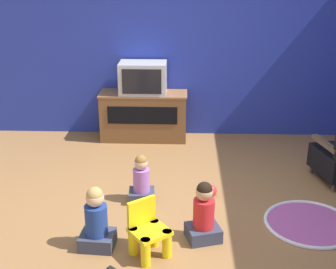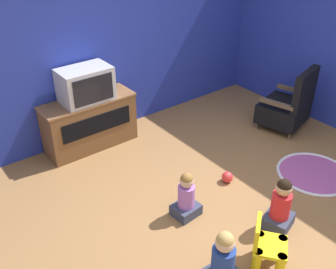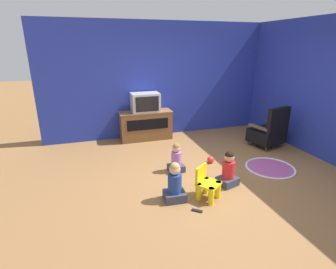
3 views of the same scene
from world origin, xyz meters
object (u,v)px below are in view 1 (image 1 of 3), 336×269
child_watching_center (204,215)px  child_watching_right (96,222)px  yellow_kid_chair (148,234)px  child_watching_left (142,181)px  tv_cabinet (144,115)px  toy_ball (211,191)px  television (143,78)px

child_watching_center → child_watching_right: (-0.97, -0.16, 0.01)m
yellow_kid_chair → child_watching_right: bearing=131.9°
child_watching_left → child_watching_center: bearing=-52.1°
tv_cabinet → child_watching_right: size_ratio=2.04×
yellow_kid_chair → child_watching_right: size_ratio=0.83×
tv_cabinet → toy_ball: size_ratio=9.17×
television → child_watching_right: television is taller
child_watching_right → tv_cabinet: bearing=90.0°
child_watching_center → toy_ball: 0.88m
yellow_kid_chair → child_watching_center: 0.56m
yellow_kid_chair → toy_ball: 1.27m
yellow_kid_chair → child_watching_left: size_ratio=0.93×
child_watching_left → child_watching_right: size_ratio=0.89×
tv_cabinet → yellow_kid_chair: size_ratio=2.47×
tv_cabinet → child_watching_center: (0.78, -2.57, -0.10)m
child_watching_center → television: bearing=90.0°
toy_ball → child_watching_left: bearing=-170.1°
tv_cabinet → child_watching_center: 2.69m
child_watching_left → child_watching_center: size_ratio=0.91×
television → child_watching_left: size_ratio=1.21×
television → child_watching_right: bearing=-94.1°
tv_cabinet → television: television is taller
toy_ball → yellow_kid_chair: bearing=-118.9°
television → child_watching_left: 1.97m
tv_cabinet → child_watching_right: 2.74m
tv_cabinet → television: (0.00, -0.01, 0.55)m
child_watching_right → toy_ball: (1.09, 1.01, -0.20)m
television → child_watching_left: bearing=-85.9°
tv_cabinet → child_watching_center: size_ratio=2.09×
tv_cabinet → child_watching_right: tv_cabinet is taller
yellow_kid_chair → child_watching_left: (-0.15, 0.97, 0.03)m
television → toy_ball: (0.89, -1.72, -0.84)m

